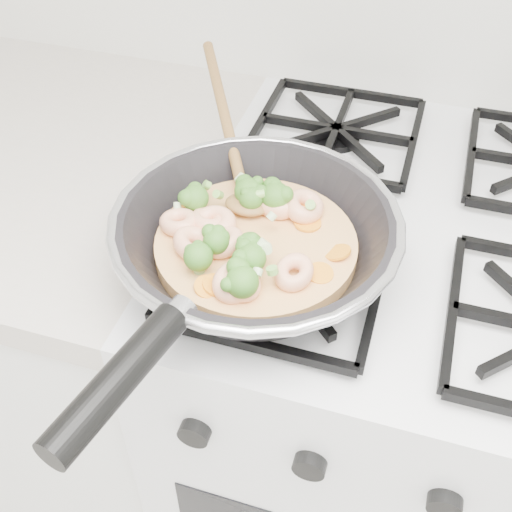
% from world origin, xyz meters
% --- Properties ---
extents(stove, '(0.60, 0.60, 0.92)m').
position_xyz_m(stove, '(0.00, 1.70, 0.46)').
color(stove, white).
rests_on(stove, ground).
extents(skillet, '(0.33, 0.61, 0.10)m').
position_xyz_m(skillet, '(-0.18, 1.55, 0.96)').
color(skillet, black).
rests_on(skillet, stove).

